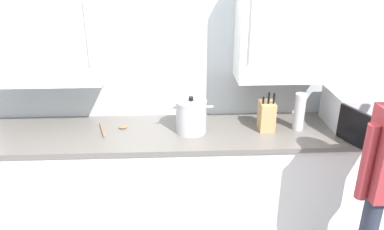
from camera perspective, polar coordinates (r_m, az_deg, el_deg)
back_wall_tiled at (r=2.97m, az=-3.27°, el=10.35°), size 4.32×0.44×2.90m
counter_unit at (r=3.09m, az=-2.87°, el=-10.22°), size 3.91×0.64×0.93m
microwave_oven at (r=3.17m, az=24.05°, el=0.78°), size 0.54×0.74×0.27m
wooden_spoon at (r=2.94m, az=-11.94°, el=-2.02°), size 0.23×0.25×0.02m
stock_pot at (r=2.80m, az=-0.14°, el=-0.18°), size 0.32×0.23×0.28m
thermos_flask at (r=2.94m, az=15.87°, el=0.50°), size 0.09×0.09×0.29m
knife_block at (r=2.90m, az=11.15°, el=-0.11°), size 0.11×0.15×0.30m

